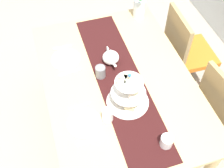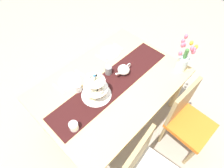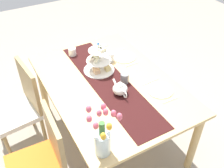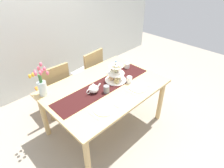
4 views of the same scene
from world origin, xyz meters
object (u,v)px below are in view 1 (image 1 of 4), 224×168
dinner_plate_left (66,59)px  knife_right (90,142)px  teapot (111,57)px  dinner_plate_right (84,123)px  fork_right (79,106)px  mug_white_text (108,115)px  cream_jug (166,141)px  mug_grey (100,72)px  dining_table (118,87)px  tiered_cake_stand (128,94)px  knife_left (70,72)px  tulip_vase (140,2)px  chair_left (185,50)px  fork_left (62,47)px

dinner_plate_left → knife_right: bearing=0.0°
teapot → dinner_plate_right: size_ratio=1.04×
fork_right → mug_white_text: size_ratio=1.58×
cream_jug → mug_grey: (-0.67, -0.24, 0.01)m
mug_grey → cream_jug: bearing=19.7°
dining_table → knife_right: size_ratio=9.23×
dining_table → teapot: (-0.19, 0.00, 0.15)m
teapot → mug_grey: teapot is taller
dining_table → knife_right: knife_right is taller
tiered_cake_stand → dinner_plate_right: size_ratio=1.32×
teapot → knife_left: 0.34m
tulip_vase → dinner_plate_left: 0.83m
teapot → fork_right: (0.34, -0.33, -0.06)m
chair_left → knife_right: chair_left is taller
fork_right → knife_left: bearing=180.0°
chair_left → dinner_plate_right: (0.63, -1.11, 0.24)m
chair_left → mug_white_text: 1.18m
knife_left → dinner_plate_right: (0.47, 0.00, 0.00)m
fork_left → fork_right: (0.61, 0.00, 0.00)m
cream_jug → fork_left: size_ratio=0.57×
cream_jug → teapot: bearing=-171.1°
chair_left → tulip_vase: bearing=-131.3°
tiered_cake_stand → tulip_vase: bearing=154.7°
tulip_vase → mug_grey: size_ratio=4.29×
knife_left → tulip_vase: bearing=122.8°
tiered_cake_stand → fork_right: tiered_cake_stand is taller
tiered_cake_stand → knife_left: 0.53m
chair_left → fork_left: 1.14m
fork_left → mug_grey: 0.45m
cream_jug → fork_right: size_ratio=0.57×
dinner_plate_left → dinner_plate_right: same height
fork_right → mug_white_text: 0.23m
tulip_vase → dining_table: bearing=-32.0°
dinner_plate_right → knife_left: bearing=180.0°
mug_white_text → dining_table: bearing=150.1°
teapot → mug_grey: bearing=-44.8°
dining_table → cream_jug: 0.62m
teapot → fork_left: (-0.28, -0.33, -0.06)m
dinner_plate_right → mug_grey: 0.43m
tulip_vase → mug_grey: bearing=-42.0°
dinner_plate_left → chair_left: bearing=90.9°
teapot → mug_white_text: 0.52m
tiered_cake_stand → knife_left: tiered_cake_stand is taller
dinner_plate_left → fork_left: dinner_plate_left is taller
chair_left → fork_right: (0.49, -1.11, 0.24)m
teapot → mug_grey: size_ratio=2.51×
knife_left → mug_grey: size_ratio=1.79×
fork_right → dinner_plate_right: bearing=0.0°
fork_left → knife_right: (0.90, 0.00, 0.00)m
fork_right → mug_grey: mug_grey is taller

